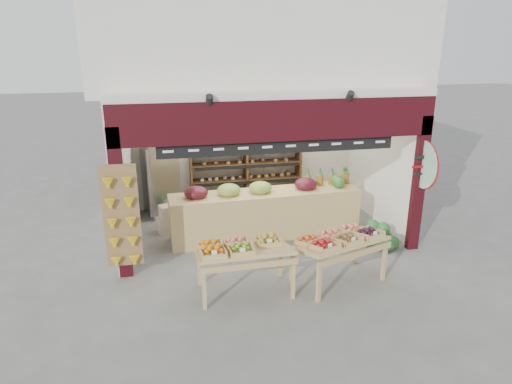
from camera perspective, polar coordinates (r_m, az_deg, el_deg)
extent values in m
plane|color=#61615C|center=(9.61, 1.18, -5.78)|extent=(60.00, 60.00, 0.00)
cube|color=silver|center=(11.27, -1.36, 5.95)|extent=(5.76, 0.18, 3.00)
cube|color=silver|center=(9.50, -16.27, 2.79)|extent=(0.18, 3.38, 3.00)
cube|color=silver|center=(10.59, 15.43, 4.45)|extent=(0.18, 3.38, 3.00)
cube|color=silver|center=(9.39, 0.47, 13.06)|extent=(5.76, 3.38, 0.12)
cube|color=silver|center=(10.42, -0.86, 19.88)|extent=(6.36, 4.60, 2.40)
cube|color=black|center=(7.85, 3.02, 8.92)|extent=(5.70, 0.14, 0.70)
cube|color=black|center=(7.98, -16.66, -1.55)|extent=(0.22, 0.14, 2.65)
cube|color=black|center=(9.23, 19.64, 0.86)|extent=(0.22, 0.14, 2.65)
cube|color=black|center=(7.96, 2.91, 5.77)|extent=(4.20, 0.05, 0.26)
cylinder|color=white|center=(8.00, 3.51, 7.65)|extent=(0.34, 0.05, 0.34)
cube|color=olive|center=(7.95, -16.45, -2.94)|extent=(0.60, 0.04, 1.80)
cylinder|color=silver|center=(9.04, 20.22, 3.25)|extent=(0.04, 0.90, 0.90)
cylinder|color=maroon|center=(9.02, 20.30, 3.21)|extent=(0.01, 0.92, 0.92)
cube|color=brown|center=(11.02, -8.07, 1.21)|extent=(0.05, 0.44, 1.42)
cube|color=brown|center=(11.17, -1.27, 1.63)|extent=(0.05, 0.44, 1.42)
cube|color=brown|center=(11.47, 5.27, 2.01)|extent=(0.05, 0.44, 1.42)
cube|color=brown|center=(11.29, -1.25, -0.30)|extent=(2.66, 0.44, 0.04)
cube|color=brown|center=(11.17, -1.27, 1.63)|extent=(2.66, 0.44, 0.04)
cube|color=brown|center=(11.06, -1.28, 3.61)|extent=(2.66, 0.44, 0.04)
cube|color=brown|center=(10.99, -1.29, 5.17)|extent=(2.66, 0.44, 0.04)
cone|color=olive|center=(10.82, -6.87, 5.59)|extent=(0.32, 0.32, 0.28)
cone|color=olive|center=(10.87, -4.07, 5.74)|extent=(0.32, 0.32, 0.28)
cone|color=olive|center=(10.95, -1.30, 5.88)|extent=(0.32, 0.32, 0.28)
cone|color=olive|center=(11.06, 1.42, 6.00)|extent=(0.32, 0.32, 0.28)
cone|color=olive|center=(11.19, 4.09, 6.11)|extent=(0.32, 0.32, 0.28)
cube|color=#ACAFB3|center=(10.83, -11.81, 1.73)|extent=(0.89, 0.89, 1.79)
cube|color=beige|center=(10.04, -11.10, -4.02)|extent=(0.45, 0.39, 0.33)
cube|color=beige|center=(9.93, -10.92, -2.40)|extent=(0.41, 0.36, 0.27)
cube|color=#144E24|center=(10.12, -7.96, -3.82)|extent=(0.43, 0.37, 0.27)
cube|color=beige|center=(10.48, -8.75, -3.12)|extent=(0.39, 0.34, 0.26)
cube|color=tan|center=(9.53, 1.17, -2.80)|extent=(3.96, 0.94, 0.98)
ellipsoid|color=#59141E|center=(9.07, -7.49, -0.10)|extent=(0.48, 0.44, 0.26)
ellipsoid|color=#8CB23F|center=(9.16, -3.43, 0.22)|extent=(0.48, 0.44, 0.26)
ellipsoid|color=#8CB23F|center=(9.30, 0.54, 0.54)|extent=(0.48, 0.44, 0.26)
ellipsoid|color=#59141E|center=(9.59, 6.23, 0.98)|extent=(0.48, 0.44, 0.26)
cylinder|color=olive|center=(9.77, 6.50, 1.36)|extent=(0.15, 0.15, 0.22)
cylinder|color=olive|center=(9.86, 7.99, 1.47)|extent=(0.15, 0.15, 0.22)
cylinder|color=olive|center=(9.97, 9.45, 1.58)|extent=(0.15, 0.15, 0.22)
cylinder|color=olive|center=(10.08, 10.87, 1.69)|extent=(0.15, 0.15, 0.22)
cylinder|color=olive|center=(10.10, 11.15, 1.71)|extent=(0.15, 0.15, 0.22)
cube|color=tan|center=(7.38, -1.43, -7.48)|extent=(1.55, 0.89, 0.23)
cube|color=tan|center=(7.16, -6.49, -12.21)|extent=(0.06, 0.06, 0.62)
cube|color=tan|center=(7.41, 4.65, -11.01)|extent=(0.06, 0.06, 0.62)
cube|color=tan|center=(7.81, -7.12, -9.46)|extent=(0.06, 0.06, 0.62)
cube|color=tan|center=(8.04, 3.07, -8.47)|extent=(0.06, 0.06, 0.62)
cube|color=tan|center=(7.83, 10.41, -6.28)|extent=(1.71, 1.28, 0.23)
cube|color=tan|center=(7.36, 7.84, -11.39)|extent=(0.08, 0.08, 0.61)
cube|color=tan|center=(8.21, 15.69, -8.62)|extent=(0.08, 0.08, 0.61)
cube|color=tan|center=(7.88, 4.55, -9.14)|extent=(0.08, 0.08, 0.61)
cube|color=tan|center=(8.68, 12.25, -6.81)|extent=(0.08, 0.08, 0.61)
sphere|color=#1B5220|center=(9.38, 15.10, -6.20)|extent=(0.27, 0.27, 0.27)
sphere|color=#1B5220|center=(9.51, 16.67, -6.00)|extent=(0.27, 0.27, 0.27)
sphere|color=#1B5220|center=(9.61, 14.35, -5.51)|extent=(0.27, 0.27, 0.27)
sphere|color=#1B5220|center=(9.74, 15.89, -5.33)|extent=(0.27, 0.27, 0.27)
sphere|color=#1B5220|center=(9.46, 15.63, -4.42)|extent=(0.27, 0.27, 0.27)
sphere|color=#1B5220|center=(9.37, 16.16, -6.34)|extent=(0.27, 0.27, 0.27)
sphere|color=#1B5220|center=(9.46, 14.19, -5.91)|extent=(0.27, 0.27, 0.27)
sphere|color=#1B5220|center=(9.53, 14.41, -4.13)|extent=(0.27, 0.27, 0.27)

